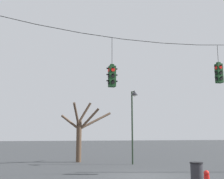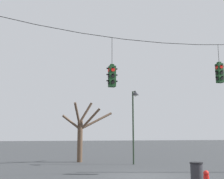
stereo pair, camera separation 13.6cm
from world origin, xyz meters
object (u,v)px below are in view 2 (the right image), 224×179
(traffic_light_near_left_pole, at_px, (112,76))
(traffic_light_over_intersection, at_px, (220,73))
(street_lamp, at_px, (134,109))
(trash_bin, at_px, (197,173))
(bare_tree, at_px, (82,132))

(traffic_light_near_left_pole, xyz_separation_m, traffic_light_over_intersection, (6.54, -0.00, 0.57))
(street_lamp, bearing_deg, traffic_light_near_left_pole, -119.61)
(traffic_light_over_intersection, relative_size, trash_bin, 2.45)
(street_lamp, xyz_separation_m, trash_bin, (-0.21, -8.42, -3.62))
(traffic_light_near_left_pole, height_order, traffic_light_over_intersection, traffic_light_over_intersection)
(traffic_light_over_intersection, relative_size, street_lamp, 0.42)
(bare_tree, bearing_deg, traffic_light_near_left_pole, -90.64)
(traffic_light_over_intersection, height_order, street_lamp, traffic_light_over_intersection)
(traffic_light_near_left_pole, distance_m, street_lamp, 7.14)
(traffic_light_over_intersection, xyz_separation_m, bare_tree, (-6.44, 9.24, -3.31))
(traffic_light_near_left_pole, bearing_deg, trash_bin, -34.82)
(bare_tree, xyz_separation_m, trash_bin, (3.17, -11.52, -1.95))
(trash_bin, bearing_deg, bare_tree, 105.40)
(street_lamp, bearing_deg, traffic_light_over_intersection, -63.60)
(traffic_light_over_intersection, bearing_deg, street_lamp, 116.40)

